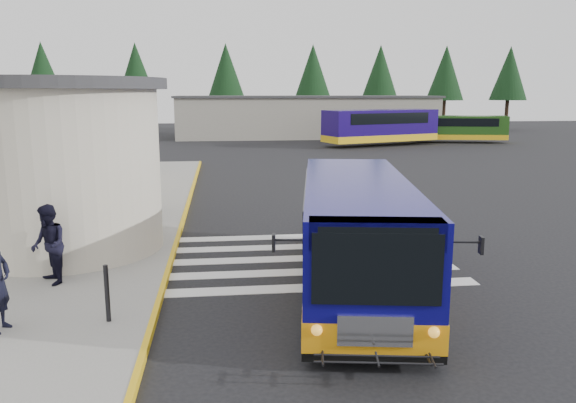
{
  "coord_description": "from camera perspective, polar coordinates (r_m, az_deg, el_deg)",
  "views": [
    {
      "loc": [
        -2.6,
        -15.71,
        4.57
      ],
      "look_at": [
        -0.82,
        -0.5,
        1.57
      ],
      "focal_mm": 35.0,
      "sensor_mm": 36.0,
      "label": 1
    }
  ],
  "objects": [
    {
      "name": "sidewalk",
      "position": [
        21.21,
        -24.09,
        -2.15
      ],
      "size": [
        10.0,
        34.0,
        0.15
      ],
      "primitive_type": "cube",
      "color": "gray",
      "rests_on": "ground"
    },
    {
      "name": "tree_line",
      "position": [
        66.35,
        1.04,
        12.96
      ],
      "size": [
        58.4,
        4.4,
        10.0
      ],
      "color": "black",
      "rests_on": "ground"
    },
    {
      "name": "pedestrian_b",
      "position": [
        14.16,
        -23.14,
        -4.07
      ],
      "size": [
        1.07,
        1.15,
        1.88
      ],
      "primitive_type": "imported",
      "rotation": [
        0.0,
        0.0,
        -1.04
      ],
      "color": "black",
      "rests_on": "sidewalk"
    },
    {
      "name": "far_bus_b",
      "position": [
        54.17,
        17.06,
        7.19
      ],
      "size": [
        8.46,
        3.88,
        2.11
      ],
      "rotation": [
        0.0,
        0.0,
        1.37
      ],
      "color": "#1D4612",
      "rests_on": "ground"
    },
    {
      "name": "transit_bus",
      "position": [
        13.17,
        6.95,
        -3.7
      ],
      "size": [
        4.16,
        9.38,
        2.58
      ],
      "rotation": [
        0.0,
        0.0,
        -0.16
      ],
      "color": "#0C0863",
      "rests_on": "ground"
    },
    {
      "name": "ground",
      "position": [
        16.57,
        2.62,
        -4.95
      ],
      "size": [
        140.0,
        140.0,
        0.0
      ],
      "primitive_type": "plane",
      "color": "black",
      "rests_on": "ground"
    },
    {
      "name": "depot_building",
      "position": [
        58.4,
        1.81,
        8.64
      ],
      "size": [
        26.4,
        8.4,
        4.2
      ],
      "color": "gray",
      "rests_on": "ground"
    },
    {
      "name": "bollard",
      "position": [
        11.6,
        -17.9,
        -8.86
      ],
      "size": [
        0.09,
        0.09,
        1.14
      ],
      "primitive_type": "cylinder",
      "color": "black",
      "rests_on": "sidewalk"
    },
    {
      "name": "crosswalk",
      "position": [
        15.74,
        1.29,
        -5.79
      ],
      "size": [
        8.0,
        5.35,
        0.01
      ],
      "color": "silver",
      "rests_on": "ground"
    },
    {
      "name": "far_bus_a",
      "position": [
        49.51,
        9.39,
        7.62
      ],
      "size": [
        10.64,
        6.2,
        2.65
      ],
      "rotation": [
        0.0,
        0.0,
        1.92
      ],
      "color": "#180756",
      "rests_on": "ground"
    },
    {
      "name": "station_building",
      "position": [
        24.16,
        -26.72,
        5.13
      ],
      "size": [
        12.7,
        18.7,
        4.8
      ],
      "color": "beige",
      "rests_on": "ground"
    },
    {
      "name": "curb_strip",
      "position": [
        20.27,
        -10.62,
        -1.93
      ],
      "size": [
        0.12,
        34.0,
        0.16
      ],
      "primitive_type": "cube",
      "color": "yellow",
      "rests_on": "ground"
    }
  ]
}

